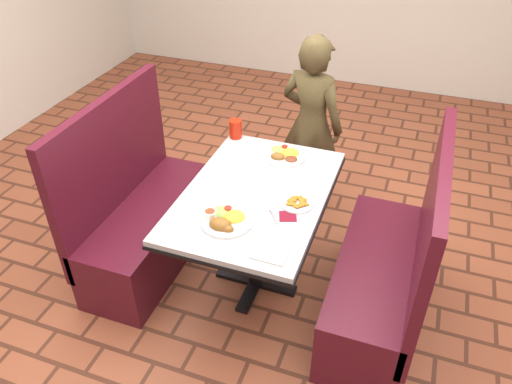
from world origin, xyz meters
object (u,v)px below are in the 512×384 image
Objects in this scene: booth_bench_left at (145,219)px; far_dinner_plate at (285,153)px; near_dinner_plate at (225,218)px; red_tumbler at (236,129)px; booth_bench_right at (384,277)px; diner_person at (311,125)px; dining_table at (256,205)px; plantain_plate at (297,203)px.

booth_bench_left reaches higher than far_dinner_plate.
near_dinner_plate is 2.22× the size of red_tumbler.
booth_bench_right is at bearing 20.30° from near_dinner_plate.
near_dinner_plate is (-0.13, -1.34, 0.10)m from diner_person.
booth_bench_left reaches higher than dining_table.
booth_bench_right is at bearing -25.99° from red_tumbler.
booth_bench_right is 9.39× the size of red_tumbler.
near_dinner_plate is 1.04× the size of far_dinner_plate.
near_dinner_plate is at bearing -100.74° from dining_table.
diner_person is at bearing 49.85° from booth_bench_left.
booth_bench_left is 0.87m from red_tumbler.
red_tumbler is at bearing 108.23° from near_dinner_plate.
diner_person is 7.32× the size of plantain_plate.
far_dinner_plate is 0.41m from red_tumbler.
dining_table is 1.03m from diner_person.
diner_person reaches higher than plantain_plate.
diner_person is 1.35m from near_dinner_plate.
booth_bench_right is 0.70m from plantain_plate.
diner_person reaches higher than booth_bench_right.
diner_person is 10.68× the size of red_tumbler.
dining_table is at bearing 101.00° from diner_person.
near_dinner_plate is at bearing -138.23° from plantain_plate.
booth_bench_right reaches higher than near_dinner_plate.
red_tumbler reaches higher than near_dinner_plate.
diner_person reaches higher than red_tumbler.
diner_person is at bearing 84.61° from near_dinner_plate.
diner_person is at bearing 48.26° from red_tumbler.
red_tumbler is at bearing 154.01° from booth_bench_right.
booth_bench_left is 0.88× the size of diner_person.
dining_table is 0.28m from plantain_plate.
red_tumbler reaches higher than far_dinner_plate.
booth_bench_left is at bearing 180.00° from booth_bench_right.
near_dinner_plate is at bearing -71.77° from red_tumbler.
near_dinner_plate reaches higher than dining_table.
plantain_plate is 1.46× the size of red_tumbler.
diner_person is (-0.73, 1.03, 0.35)m from booth_bench_right.
booth_bench_right is 4.39× the size of far_dinner_plate.
booth_bench_left and booth_bench_right have the same top height.
near_dinner_plate is (0.74, -0.32, 0.45)m from booth_bench_left.
diner_person reaches higher than dining_table.
red_tumbler is (-1.15, 0.56, 0.48)m from booth_bench_right.
plantain_plate is at bearing -44.56° from red_tumbler.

